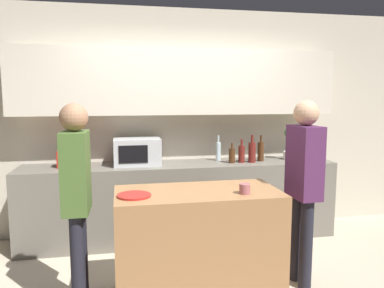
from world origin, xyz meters
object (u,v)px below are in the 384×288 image
at_px(bottle_2, 241,154).
at_px(cup_0, 245,189).
at_px(bottle_1, 232,155).
at_px(bottle_3, 252,152).
at_px(bottle_4, 261,151).
at_px(person_left, 304,178).
at_px(bottle_0, 218,151).
at_px(plate_on_island, 134,195).
at_px(toaster, 70,159).
at_px(person_center, 77,190).
at_px(potted_plant, 289,143).
at_px(microwave, 137,152).

bearing_deg(bottle_2, cup_0, -107.38).
xyz_separation_m(bottle_1, bottle_3, (0.24, -0.01, 0.03)).
xyz_separation_m(bottle_1, bottle_2, (0.12, 0.00, 0.02)).
relative_size(bottle_4, person_left, 0.19).
height_order(bottle_0, plate_on_island, bottle_0).
bearing_deg(toaster, person_center, -80.94).
height_order(toaster, bottle_0, bottle_0).
height_order(potted_plant, plate_on_island, potted_plant).
xyz_separation_m(potted_plant, bottle_3, (-0.52, -0.11, -0.07)).
bearing_deg(bottle_1, potted_plant, 7.82).
height_order(microwave, cup_0, microwave).
distance_m(toaster, bottle_0, 1.71).
bearing_deg(bottle_4, bottle_2, -166.81).
height_order(cup_0, person_left, person_left).
bearing_deg(bottle_4, bottle_0, 166.73).
relative_size(potted_plant, person_center, 0.24).
bearing_deg(person_center, plate_on_island, 78.97).
bearing_deg(bottle_1, microwave, 174.57).
height_order(bottle_0, person_left, person_left).
xyz_separation_m(potted_plant, cup_0, (-1.09, -1.51, -0.14)).
bearing_deg(bottle_3, bottle_4, 27.95).
bearing_deg(bottle_3, plate_on_island, -137.23).
height_order(bottle_2, cup_0, bottle_2).
height_order(bottle_1, person_left, person_left).
bearing_deg(cup_0, bottle_0, 82.56).
height_order(bottle_4, person_left, person_left).
relative_size(bottle_1, bottle_4, 0.75).
bearing_deg(bottle_4, cup_0, -115.51).
height_order(bottle_2, plate_on_island, bottle_2).
bearing_deg(bottle_1, cup_0, -102.91).
relative_size(bottle_0, bottle_3, 0.95).
bearing_deg(bottle_2, microwave, 175.31).
bearing_deg(toaster, microwave, -0.12).
height_order(bottle_2, person_left, person_left).
height_order(bottle_0, bottle_3, bottle_3).
height_order(bottle_3, bottle_4, bottle_3).
bearing_deg(potted_plant, cup_0, -125.69).
xyz_separation_m(bottle_1, plate_on_island, (-1.18, -1.32, -0.07)).
height_order(plate_on_island, person_left, person_left).
bearing_deg(plate_on_island, person_center, 167.59).
relative_size(potted_plant, bottle_0, 1.29).
relative_size(potted_plant, bottle_2, 1.43).
bearing_deg(potted_plant, person_left, -110.22).
bearing_deg(person_center, person_left, 91.91).
height_order(microwave, bottle_2, microwave).
height_order(potted_plant, person_center, person_center).
distance_m(bottle_4, plate_on_island, 2.09).
xyz_separation_m(bottle_0, person_center, (-1.49, -1.41, -0.05)).
distance_m(toaster, cup_0, 2.13).
distance_m(potted_plant, bottle_3, 0.54).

